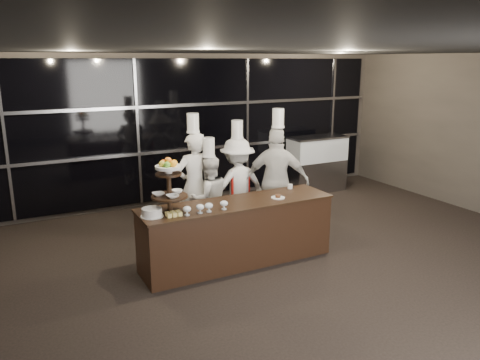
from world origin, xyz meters
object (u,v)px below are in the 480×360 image
display_stand (169,182)px  chef_b (209,197)px  chef_c (237,185)px  display_case (317,161)px  chef_a (194,184)px  buffet_counter (237,232)px  chef_d (277,181)px  layer_cake (152,212)px

display_stand → chef_b: size_ratio=0.44×
chef_b → chef_c: chef_c is taller
display_case → chef_a: chef_a is taller
buffet_counter → chef_b: chef_b is taller
chef_a → chef_b: (0.17, -0.20, -0.19)m
chef_c → chef_d: size_ratio=0.90×
buffet_counter → chef_c: chef_c is taller
chef_a → chef_b: 0.33m
display_stand → chef_c: chef_c is taller
display_stand → layer_cake: display_stand is taller
display_stand → display_case: size_ratio=0.57×
chef_c → display_case: bearing=27.7°
chef_c → chef_b: bearing=-166.3°
buffet_counter → chef_d: bearing=33.7°
chef_c → chef_d: bearing=-39.0°
buffet_counter → layer_cake: bearing=-177.7°
chef_b → display_case: bearing=25.4°
buffet_counter → display_stand: (-1.00, -0.00, 0.87)m
display_case → layer_cake: bearing=-150.0°
display_stand → chef_d: bearing=19.4°
layer_cake → chef_b: chef_b is taller
chef_b → chef_d: size_ratio=0.80×
display_case → buffet_counter: bearing=-142.0°
display_stand → display_case: display_stand is taller
buffet_counter → chef_a: (-0.15, 1.23, 0.44)m
display_stand → layer_cake: bearing=-169.1°
chef_d → buffet_counter: bearing=-146.3°
layer_cake → chef_a: chef_a is taller
display_case → chef_b: 3.66m
display_case → chef_d: bearing=-140.0°
chef_a → chef_c: (0.75, -0.06, -0.09)m
display_stand → chef_c: (1.60, 1.17, -0.52)m
display_case → chef_d: (-2.21, -1.85, 0.24)m
display_stand → chef_b: bearing=45.2°
display_case → chef_c: (-2.73, -1.43, 0.13)m
layer_cake → display_case: 5.31m
chef_a → display_case: bearing=21.5°
display_stand → chef_a: 1.56m
buffet_counter → layer_cake: 1.36m
buffet_counter → chef_b: bearing=88.7°
layer_cake → chef_a: 1.70m
buffet_counter → display_stand: display_stand is taller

